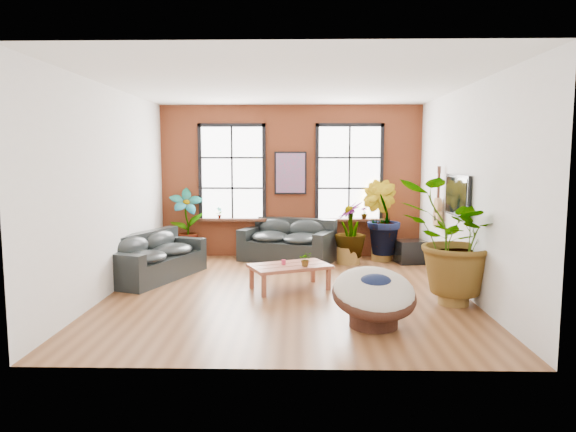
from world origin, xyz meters
name	(u,v)px	position (x,y,z in m)	size (l,w,h in m)	color
room	(287,190)	(0.00, 0.15, 1.75)	(6.04, 6.54, 3.54)	brown
sofa_back	(288,242)	(-0.05, 2.72, 0.42)	(2.25, 1.66, 0.93)	black
sofa_left	(154,258)	(-2.58, 0.97, 0.39)	(1.63, 2.36, 0.86)	black
coffee_table	(290,268)	(0.04, 0.19, 0.39)	(1.56, 1.27, 0.52)	brown
papasan_chair	(374,295)	(1.23, -1.78, 0.44)	(1.29, 1.31, 0.86)	#3B1F15
poster	(290,173)	(0.00, 3.18, 1.95)	(0.74, 0.06, 0.98)	black
tv_wall_unit	(451,200)	(2.93, 0.60, 1.54)	(0.13, 1.86, 1.20)	black
media_box	(410,252)	(2.64, 2.49, 0.25)	(0.68, 0.60, 0.50)	black
pot_back_left	(186,250)	(-2.39, 2.94, 0.18)	(0.55, 0.55, 0.37)	olive
pot_back_right	(382,253)	(2.06, 2.78, 0.17)	(0.49, 0.49, 0.33)	olive
pot_right_wall	(453,293)	(2.64, -0.68, 0.18)	(0.63, 0.63, 0.35)	olive
pot_mid	(348,255)	(1.28, 2.43, 0.18)	(0.59, 0.59, 0.37)	olive
floor_plant_back_left	(187,220)	(-2.37, 2.96, 0.88)	(0.77, 0.52, 1.46)	#184D14
floor_plant_back_right	(381,217)	(2.03, 2.79, 0.98)	(0.91, 0.74, 1.66)	#184D14
floor_plant_right_wall	(454,238)	(2.61, -0.70, 1.07)	(1.63, 1.41, 1.81)	#184D14
floor_plant_mid	(350,229)	(1.32, 2.45, 0.75)	(0.68, 0.68, 1.22)	#184D14
table_plant	(306,259)	(0.32, 0.07, 0.56)	(0.22, 0.19, 0.25)	#184D14
sill_plant_left	(219,213)	(-1.65, 3.13, 1.04)	(0.14, 0.10, 0.27)	#184D14
sill_plant_right	(364,213)	(1.70, 3.13, 1.04)	(0.15, 0.15, 0.27)	#184D14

